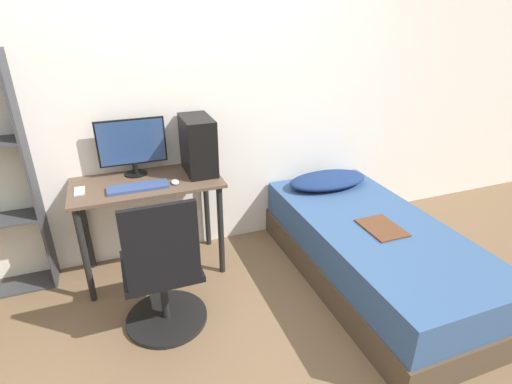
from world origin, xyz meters
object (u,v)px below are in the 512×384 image
(bed, at_px, (373,253))
(keyboard, at_px, (138,187))
(monitor, at_px, (132,145))
(pc_tower, at_px, (198,145))
(office_chair, at_px, (163,281))

(bed, relative_size, keyboard, 4.74)
(monitor, xyz_separation_m, pc_tower, (0.45, -0.11, -0.02))
(keyboard, height_order, pc_tower, pc_tower)
(monitor, bearing_deg, keyboard, -92.58)
(pc_tower, bearing_deg, bed, -34.75)
(office_chair, xyz_separation_m, pc_tower, (0.42, 0.71, 0.60))
(monitor, bearing_deg, office_chair, -87.56)
(office_chair, distance_m, monitor, 1.03)
(pc_tower, bearing_deg, monitor, 166.82)
(office_chair, bearing_deg, monitor, 92.44)
(office_chair, relative_size, monitor, 1.98)
(monitor, distance_m, pc_tower, 0.47)
(bed, xyz_separation_m, monitor, (-1.54, 0.86, 0.74))
(office_chair, height_order, bed, office_chair)
(bed, bearing_deg, pc_tower, 145.25)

